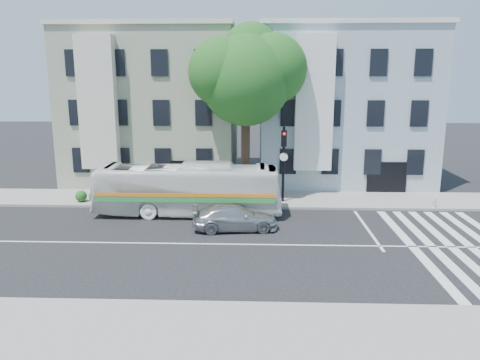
{
  "coord_description": "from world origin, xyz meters",
  "views": [
    {
      "loc": [
        0.71,
        -20.85,
        7.75
      ],
      "look_at": [
        -0.16,
        3.21,
        2.4
      ],
      "focal_mm": 35.0,
      "sensor_mm": 36.0,
      "label": 1
    }
  ],
  "objects_px": {
    "sedan": "(235,218)",
    "fire_hydrant": "(434,202)",
    "bus": "(188,189)",
    "traffic_signal": "(284,155)"
  },
  "relations": [
    {
      "from": "sedan",
      "to": "fire_hydrant",
      "type": "height_order",
      "value": "sedan"
    },
    {
      "from": "bus",
      "to": "traffic_signal",
      "type": "relative_size",
      "value": 2.21
    },
    {
      "from": "bus",
      "to": "fire_hydrant",
      "type": "distance_m",
      "value": 14.55
    },
    {
      "from": "bus",
      "to": "sedan",
      "type": "height_order",
      "value": "bus"
    },
    {
      "from": "sedan",
      "to": "fire_hydrant",
      "type": "relative_size",
      "value": 6.63
    },
    {
      "from": "sedan",
      "to": "traffic_signal",
      "type": "height_order",
      "value": "traffic_signal"
    },
    {
      "from": "bus",
      "to": "sedan",
      "type": "xyz_separation_m",
      "value": [
        2.8,
        -2.65,
        -0.84
      ]
    },
    {
      "from": "bus",
      "to": "fire_hydrant",
      "type": "relative_size",
      "value": 16.06
    },
    {
      "from": "bus",
      "to": "fire_hydrant",
      "type": "xyz_separation_m",
      "value": [
        14.44,
        1.47,
        -0.99
      ]
    },
    {
      "from": "bus",
      "to": "sedan",
      "type": "relative_size",
      "value": 2.42
    }
  ]
}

